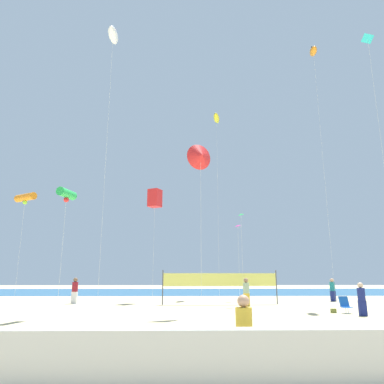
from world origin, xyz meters
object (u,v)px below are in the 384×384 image
Objects in this scene: folding_beach_chair at (345,304)px; kite_orange_inflatable at (313,52)px; mother_figure at (244,330)px; beachgoer_navy_shirt at (362,298)px; kite_white_inflatable at (113,36)px; beach_handbag at (333,311)px; beachgoer_teal_shirt at (332,289)px; kite_green_diamond at (241,217)px; kite_cyan_diamond at (369,43)px; kite_red_box at (155,198)px; kite_magenta_diamond at (238,227)px; volleyball_net at (220,281)px; kite_green_tube at (67,194)px; kite_red_delta at (201,156)px; beachgoer_sage_shirt at (246,291)px; kite_yellow_inflatable at (216,118)px; kite_orange_tube at (25,198)px; beachgoer_maroon_shirt at (75,290)px; toddler_figure at (269,347)px.

kite_orange_inflatable is at bearing 114.62° from folding_beach_chair.
mother_figure is 0.97× the size of beachgoer_navy_shirt.
kite_white_inflatable reaches higher than beachgoer_navy_shirt.
mother_figure is at bearing -119.73° from beach_handbag.
kite_green_diamond is (-7.91, -4.17, 5.19)m from beachgoer_teal_shirt.
kite_green_diamond is (-7.79, 5.34, -10.51)m from kite_cyan_diamond.
beachgoer_teal_shirt is at bearing 0.00° from kite_red_box.
kite_cyan_diamond is 0.81× the size of kite_orange_inflatable.
beachgoer_teal_shirt is at bearing -8.76° from kite_magenta_diamond.
mother_figure is 28.99m from kite_orange_inflatable.
volleyball_net is at bearing 36.63° from kite_white_inflatable.
kite_red_box is 1.40× the size of kite_green_tube.
kite_red_delta is (-1.68, -6.50, 7.25)m from volleyball_net.
beachgoer_sage_shirt is 19.42m from kite_white_inflatable.
kite_yellow_inflatable reaches higher than kite_red_delta.
kite_cyan_diamond reaches higher than kite_magenta_diamond.
mother_figure is 13.32m from beachgoer_navy_shirt.
kite_orange_tube is at bearing -166.67° from kite_magenta_diamond.
kite_orange_inflatable is (1.86, 7.83, 19.98)m from beachgoer_navy_shirt.
kite_yellow_inflatable is at bearing 108.10° from mother_figure.
beachgoer_navy_shirt is 19.27m from beachgoer_maroon_shirt.
kite_cyan_diamond is (7.62, -5.06, 15.66)m from beachgoer_sage_shirt.
volleyball_net is 0.39× the size of kite_orange_inflatable.
beachgoer_teal_shirt is 0.10× the size of kite_white_inflatable.
kite_orange_inflatable is (-0.76, 6.99, 4.22)m from kite_cyan_diamond.
kite_yellow_inflatable reaches higher than beachgoer_sage_shirt.
beachgoer_teal_shirt is 16.28m from kite_red_box.
kite_green_tube is (-8.18, 10.18, 5.76)m from toddler_figure.
kite_magenta_diamond is (7.14, 1.13, -2.30)m from kite_red_box.
folding_beach_chair is at bearing 80.29° from mother_figure.
kite_white_inflatable is 15.21m from kite_green_diamond.
beachgoer_maroon_shirt is 0.20× the size of kite_red_box.
kite_white_inflatable is (-14.07, 1.81, 16.78)m from beachgoer_navy_shirt.
beachgoer_sage_shirt is at bearing -59.29° from kite_green_diamond.
kite_orange_inflatable reaches higher than kite_magenta_diamond.
kite_green_tube is (-10.52, -6.32, 5.26)m from beachgoer_sage_shirt.
volleyball_net is 18.80m from kite_cyan_diamond.
kite_green_diamond is (10.35, 6.60, -0.10)m from kite_green_tube.
kite_red_box reaches higher than volleyball_net.
beachgoer_navy_shirt is 0.09× the size of kite_yellow_inflatable.
mother_figure reaches higher than beach_handbag.
beach_handbag is 0.02× the size of kite_cyan_diamond.
kite_magenta_diamond is (-4.31, 10.12, 5.62)m from folding_beach_chair.
mother_figure is 0.18× the size of kite_red_box.
kite_cyan_diamond is (3.55, -0.63, 16.54)m from beach_handbag.
toddler_figure is 17.84m from kite_green_diamond.
beachgoer_maroon_shirt reaches higher than beachgoer_navy_shirt.
beachgoer_teal_shirt is at bearing -35.20° from kite_yellow_inflatable.
kite_yellow_inflatable is (2.47, 15.54, 9.66)m from kite_red_delta.
folding_beach_chair is 8.79m from volleyball_net.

